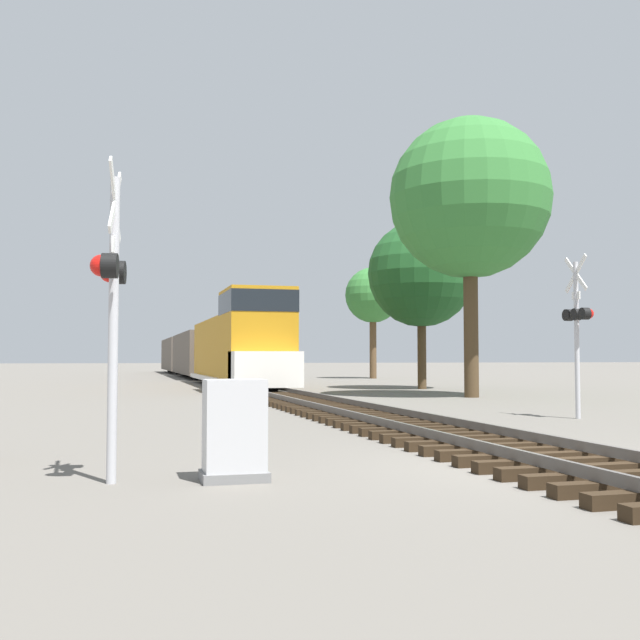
{
  "coord_description": "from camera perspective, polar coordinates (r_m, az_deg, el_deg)",
  "views": [
    {
      "loc": [
        -5.82,
        -9.28,
        1.52
      ],
      "look_at": [
        -0.9,
        8.94,
        2.47
      ],
      "focal_mm": 42.0,
      "sensor_mm": 36.0,
      "label": 1
    }
  ],
  "objects": [
    {
      "name": "crossing_signal_near",
      "position": [
        9.49,
        -15.59,
        2.31
      ],
      "size": [
        0.43,
        1.01,
        3.9
      ],
      "rotation": [
        0.0,
        0.0,
        -1.7
      ],
      "color": "#B7B7BC",
      "rests_on": "ground"
    },
    {
      "name": "freight_train",
      "position": [
        54.51,
        -8.98,
        -2.5
      ],
      "size": [
        2.87,
        52.98,
        4.49
      ],
      "color": "#B77A14",
      "rests_on": "ground"
    },
    {
      "name": "tree_deep_background",
      "position": [
        54.66,
        4.05,
        1.84
      ],
      "size": [
        4.04,
        4.04,
        8.1
      ],
      "color": "brown",
      "rests_on": "ground"
    },
    {
      "name": "ground_plane",
      "position": [
        11.06,
        17.12,
        -10.65
      ],
      "size": [
        400.0,
        400.0,
        0.0
      ],
      "primitive_type": "plane",
      "color": "#666059"
    },
    {
      "name": "rail_track_bed",
      "position": [
        11.04,
        17.11,
        -9.96
      ],
      "size": [
        2.6,
        160.0,
        0.31
      ],
      "color": "black",
      "rests_on": "ground"
    },
    {
      "name": "tree_far_right",
      "position": [
        29.86,
        11.34,
        9.03
      ],
      "size": [
        6.22,
        6.22,
        10.8
      ],
      "color": "#473521",
      "rests_on": "ground"
    },
    {
      "name": "crossing_signal_far",
      "position": [
        19.8,
        19.03,
        -0.05
      ],
      "size": [
        0.32,
        1.0,
        4.09
      ],
      "rotation": [
        0.0,
        0.0,
        1.57
      ],
      "color": "#B7B7BC",
      "rests_on": "ground"
    },
    {
      "name": "tree_mid_background",
      "position": [
        36.78,
        7.73,
        3.51
      ],
      "size": [
        5.21,
        5.21,
        8.22
      ],
      "color": "#473521",
      "rests_on": "ground"
    },
    {
      "name": "relay_cabinet",
      "position": [
        9.42,
        -6.54,
        -8.38
      ],
      "size": [
        0.82,
        0.6,
        1.25
      ],
      "color": "slate",
      "rests_on": "ground"
    }
  ]
}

